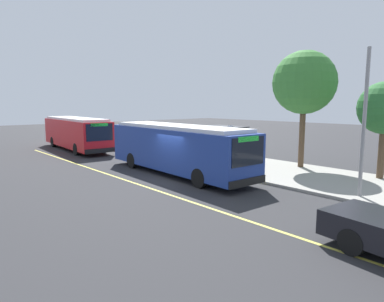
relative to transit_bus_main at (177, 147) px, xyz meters
The scene contains 11 objects.
ground_plane 2.18m from the transit_bus_main, 43.60° to the right, with size 120.00×120.00×0.00m, color #2B2B2D.
sidewalk_curb 5.33m from the transit_bus_main, 78.03° to the left, with size 44.00×6.40×0.15m, color gray.
lane_stripe_center 3.74m from the transit_bus_main, 71.74° to the right, with size 36.00×0.14×0.01m, color #E0D64C.
transit_bus_main is the anchor object (origin of this frame).
transit_bus_second 14.66m from the transit_bus_main, behind, with size 11.54×3.32×2.95m.
bus_shelter 5.45m from the transit_bus_main, 101.04° to the left, with size 2.90×1.60×2.48m.
waiting_bench 5.47m from the transit_bus_main, 97.12° to the left, with size 1.60×0.48×0.95m.
route_sign_post 3.22m from the transit_bus_main, 47.07° to the left, with size 0.44×0.08×2.80m.
pedestrian_commuter 4.25m from the transit_bus_main, 129.62° to the left, with size 0.24×0.40×1.69m.
street_tree_near_shelter 8.98m from the transit_bus_main, 60.07° to the left, with size 3.96×3.96×7.35m.
utility_pole 10.07m from the transit_bus_main, 15.90° to the left, with size 0.16×0.16×6.40m, color gray.
Camera 1 is at (14.55, -11.37, 4.16)m, focal length 31.48 mm.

